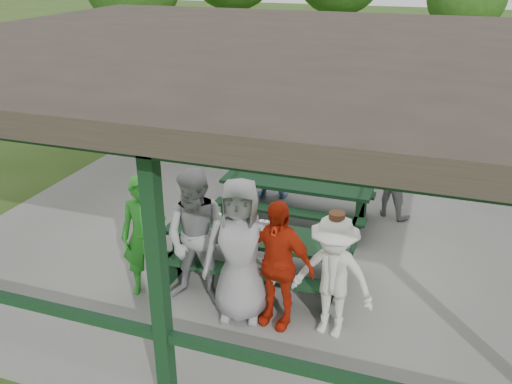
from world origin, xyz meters
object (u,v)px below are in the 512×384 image
at_px(contestant_red, 277,264).
at_px(spectator_blue, 243,143).
at_px(contestant_green, 145,237).
at_px(picnic_table_near, 257,250).
at_px(contestant_white_fedora, 333,277).
at_px(spectator_grey, 395,176).
at_px(pickup_truck, 427,99).
at_px(contestant_grey_left, 198,239).
at_px(spectator_lblue, 273,158).
at_px(farm_trailer, 312,86).
at_px(picnic_table_far, 296,196).
at_px(contestant_grey_mid, 240,251).

distance_m(contestant_red, spectator_blue, 4.66).
distance_m(contestant_green, contestant_red, 1.88).
xyz_separation_m(picnic_table_near, contestant_red, (0.56, -0.88, 0.38)).
bearing_deg(contestant_white_fedora, contestant_red, -170.69).
bearing_deg(spectator_grey, contestant_green, 74.96).
bearing_deg(spectator_grey, pickup_truck, -68.04).
relative_size(contestant_red, spectator_blue, 0.99).
bearing_deg(contestant_green, contestant_grey_left, -14.93).
xyz_separation_m(contestant_red, spectator_lblue, (-1.22, 3.75, -0.06)).
bearing_deg(farm_trailer, contestant_green, -111.53).
relative_size(picnic_table_near, contestant_red, 1.54).
height_order(contestant_grey_left, spectator_blue, contestant_grey_left).
height_order(picnic_table_far, contestant_white_fedora, contestant_white_fedora).
relative_size(contestant_green, spectator_blue, 1.01).
height_order(picnic_table_far, farm_trailer, farm_trailer).
height_order(picnic_table_far, contestant_grey_left, contestant_grey_left).
relative_size(contestant_grey_mid, spectator_blue, 1.12).
distance_m(contestant_grey_mid, contestant_red, 0.48).
xyz_separation_m(picnic_table_near, contestant_green, (-1.32, -0.82, 0.40)).
bearing_deg(contestant_grey_left, picnic_table_near, 49.53).
xyz_separation_m(contestant_white_fedora, farm_trailer, (-2.94, 11.07, -0.31)).
bearing_deg(spectator_lblue, contestant_grey_mid, 85.38).
xyz_separation_m(contestant_grey_left, farm_trailer, (-1.12, 10.96, -0.45)).
bearing_deg(picnic_table_far, contestant_red, -79.91).
xyz_separation_m(contestant_grey_left, spectator_lblue, (-0.11, 3.64, -0.16)).
height_order(spectator_blue, farm_trailer, spectator_blue).
bearing_deg(contestant_grey_mid, picnic_table_far, 79.07).
height_order(contestant_grey_left, farm_trailer, contestant_grey_left).
bearing_deg(picnic_table_far, contestant_white_fedora, -66.96).
xyz_separation_m(picnic_table_far, contestant_grey_mid, (0.04, -2.90, 0.49)).
bearing_deg(spectator_blue, pickup_truck, -115.55).
distance_m(contestant_grey_mid, farm_trailer, 11.25).
relative_size(contestant_green, contestant_grey_left, 0.91).
xyz_separation_m(picnic_table_far, spectator_lblue, (-0.70, 0.87, 0.32)).
relative_size(contestant_grey_left, spectator_lblue, 1.20).
bearing_deg(contestant_green, spectator_blue, 72.61).
xyz_separation_m(picnic_table_near, contestant_grey_left, (-0.55, -0.76, 0.48)).
distance_m(contestant_grey_mid, spectator_lblue, 3.85).
xyz_separation_m(contestant_green, farm_trailer, (-0.35, 11.02, -0.36)).
xyz_separation_m(contestant_green, spectator_grey, (2.95, 3.61, -0.11)).
relative_size(contestant_red, spectator_grey, 1.12).
distance_m(contestant_grey_left, spectator_lblue, 3.64).
bearing_deg(contestant_grey_left, pickup_truck, 71.14).
relative_size(contestant_red, spectator_lblue, 1.08).
distance_m(contestant_green, contestant_grey_mid, 1.42).
bearing_deg(contestant_green, farm_trailer, 72.82).
bearing_deg(picnic_table_far, spectator_grey, 26.52).
xyz_separation_m(contestant_grey_mid, spectator_grey, (1.54, 3.69, -0.20)).
bearing_deg(picnic_table_near, contestant_green, -148.28).
xyz_separation_m(contestant_grey_left, spectator_blue, (-0.89, 4.10, -0.09)).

